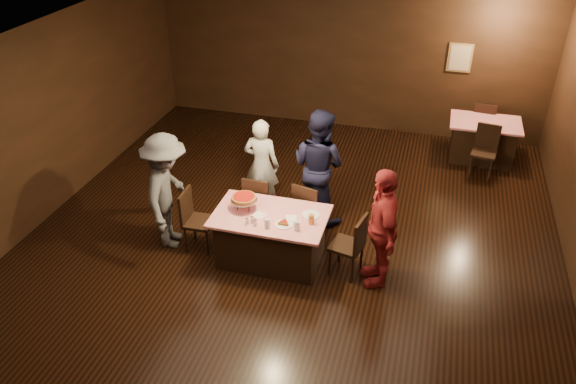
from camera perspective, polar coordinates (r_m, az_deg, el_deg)
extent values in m
plane|color=black|center=(8.22, -0.78, -7.24)|extent=(10.00, 10.00, 0.00)
cube|color=silver|center=(6.77, -0.97, 13.02)|extent=(8.00, 10.00, 0.04)
cube|color=black|center=(11.88, 6.07, 13.41)|extent=(8.00, 0.04, 3.00)
cube|color=black|center=(9.22, -25.58, 4.98)|extent=(0.04, 10.00, 3.00)
cube|color=tan|center=(11.65, 17.07, 12.91)|extent=(0.46, 0.03, 0.56)
cube|color=beige|center=(11.63, 17.07, 12.88)|extent=(0.38, 0.01, 0.48)
cube|color=red|center=(8.08, -1.77, -4.63)|extent=(1.60, 1.00, 0.77)
cube|color=red|center=(11.42, 19.15, 5.00)|extent=(1.30, 0.90, 0.77)
cube|color=black|center=(8.72, -2.85, -0.94)|extent=(0.44, 0.44, 0.95)
cube|color=black|center=(8.54, 2.27, -1.70)|extent=(0.51, 0.51, 0.95)
cube|color=black|center=(8.36, -9.01, -2.89)|extent=(0.43, 0.43, 0.95)
cube|color=black|center=(7.83, 5.98, -5.33)|extent=(0.50, 0.50, 0.95)
cube|color=black|center=(10.75, 19.29, 3.85)|extent=(0.48, 0.48, 0.95)
cube|color=black|center=(11.93, 19.17, 6.61)|extent=(0.46, 0.46, 0.95)
imported|color=silver|center=(9.06, -2.70, 2.75)|extent=(0.58, 0.38, 1.59)
imported|color=black|center=(8.76, 3.12, 2.69)|extent=(1.11, 1.00, 1.87)
imported|color=#4E4F53|center=(8.32, -12.15, 0.05)|extent=(0.87, 1.27, 1.80)
imported|color=#A9272B|center=(7.52, 9.48, -3.58)|extent=(0.74, 1.11, 1.75)
cylinder|color=black|center=(8.05, -4.23, -0.91)|extent=(0.01, 0.01, 0.15)
cylinder|color=black|center=(7.95, -5.17, -1.38)|extent=(0.01, 0.01, 0.15)
cylinder|color=black|center=(7.90, -3.99, -1.56)|extent=(0.01, 0.01, 0.15)
cylinder|color=silver|center=(7.92, -4.49, -0.79)|extent=(0.38, 0.38, 0.01)
cylinder|color=#B27233|center=(7.91, -4.50, -0.61)|extent=(0.35, 0.35, 0.05)
cylinder|color=#A5140C|center=(7.89, -4.51, -0.43)|extent=(0.30, 0.30, 0.01)
cylinder|color=white|center=(7.65, -0.41, -3.31)|extent=(0.25, 0.25, 0.01)
cylinder|color=#B27233|center=(7.64, -0.41, -3.14)|extent=(0.18, 0.18, 0.04)
cylinder|color=#A5140C|center=(7.62, -0.41, -2.99)|extent=(0.14, 0.14, 0.01)
cylinder|color=white|center=(7.85, 2.35, -2.32)|extent=(0.25, 0.25, 0.01)
cylinder|color=silver|center=(7.57, -2.12, -3.18)|extent=(0.08, 0.08, 0.14)
cylinder|color=silver|center=(7.52, 0.91, -3.44)|extent=(0.08, 0.08, 0.14)
cylinder|color=#BF7F26|center=(7.65, 2.38, -2.78)|extent=(0.08, 0.08, 0.14)
cylinder|color=silver|center=(7.69, -3.65, -2.90)|extent=(0.04, 0.04, 0.08)
cylinder|color=silver|center=(7.66, -3.66, -2.62)|extent=(0.05, 0.05, 0.02)
cylinder|color=silver|center=(7.63, -3.34, -3.17)|extent=(0.04, 0.04, 0.08)
cylinder|color=silver|center=(7.61, -3.35, -2.89)|extent=(0.05, 0.05, 0.02)
cylinder|color=silver|center=(7.67, -4.19, -3.03)|extent=(0.04, 0.04, 0.08)
cylinder|color=silver|center=(7.64, -4.20, -2.76)|extent=(0.05, 0.05, 0.02)
cube|color=white|center=(7.79, 0.30, -2.66)|extent=(0.19, 0.19, 0.01)
cube|color=white|center=(7.86, -2.96, -2.37)|extent=(0.21, 0.21, 0.01)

